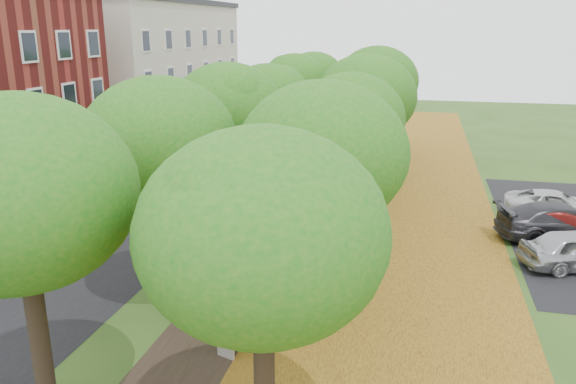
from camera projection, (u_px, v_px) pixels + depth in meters
The scene contains 10 objects.
street_asphalt at pixel (148, 205), 27.32m from camera, with size 8.00×70.00×0.01m, color black.
footpath at pixel (298, 217), 25.66m from camera, with size 3.20×70.00×0.01m, color black.
leaf_verge at pixel (410, 225), 24.56m from camera, with size 7.50×70.00×0.01m, color #A17B1D.
tree_row_west at pixel (250, 107), 24.75m from camera, with size 4.38×34.38×6.84m.
tree_row_east at pixel (359, 110), 23.69m from camera, with size 4.38×34.38×6.84m.
building_cream at pixel (139, 68), 44.74m from camera, with size 10.30×20.30×10.40m.
bench at pixel (243, 327), 15.35m from camera, with size 1.12×1.96×0.89m.
car_red at pixel (563, 225), 22.57m from camera, with size 1.46×4.18×1.38m, color maroon.
car_grey at pixel (562, 222), 22.72m from camera, with size 2.10×5.16×1.50m, color #2E2E32.
car_white at pixel (556, 205), 25.39m from camera, with size 2.02×4.38×1.22m, color silver.
Camera 1 is at (5.13, -8.75, 8.36)m, focal length 35.00 mm.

